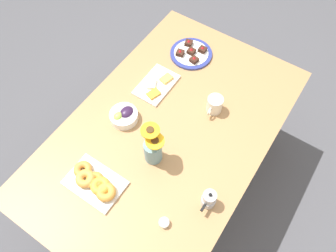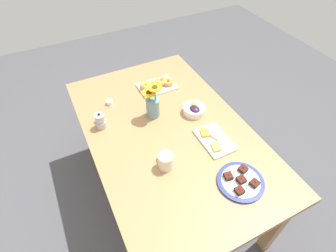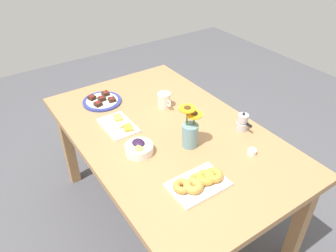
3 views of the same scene
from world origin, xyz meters
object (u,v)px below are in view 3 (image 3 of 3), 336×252
object	(u,v)px
jam_cup_honey	(252,152)
dessert_plate	(102,101)
dining_table	(168,143)
flower_vase	(190,133)
cheese_platter	(119,125)
grape_bowl	(139,148)
croissant_platter	(199,182)
coffee_mug	(164,100)
moka_pot	(242,122)

from	to	relation	value
jam_cup_honey	dessert_plate	size ratio (longest dim) A/B	0.19
dining_table	flower_vase	xyz separation A→B (m)	(0.17, 0.03, 0.17)
cheese_platter	dessert_plate	world-z (taller)	dessert_plate
grape_bowl	jam_cup_honey	distance (m)	0.61
croissant_platter	cheese_platter	bearing A→B (deg)	-172.02
cheese_platter	dessert_plate	xyz separation A→B (m)	(-0.32, 0.04, 0.00)
croissant_platter	grape_bowl	bearing A→B (deg)	-163.70
croissant_platter	dessert_plate	world-z (taller)	same
croissant_platter	dessert_plate	bearing A→B (deg)	-176.88
flower_vase	dessert_plate	bearing A→B (deg)	-163.59
cheese_platter	coffee_mug	bearing A→B (deg)	96.35
croissant_platter	moka_pot	size ratio (longest dim) A/B	2.44
dessert_plate	moka_pot	world-z (taller)	moka_pot
coffee_mug	flower_vase	distance (m)	0.44
grape_bowl	coffee_mug	bearing A→B (deg)	130.50
jam_cup_honey	dessert_plate	xyz separation A→B (m)	(-0.95, -0.44, -0.00)
dining_table	cheese_platter	bearing A→B (deg)	-133.67
coffee_mug	grape_bowl	size ratio (longest dim) A/B	0.79
dessert_plate	flower_vase	xyz separation A→B (m)	(0.70, 0.21, 0.08)
grape_bowl	cheese_platter	size ratio (longest dim) A/B	0.59
cheese_platter	moka_pot	world-z (taller)	moka_pot
jam_cup_honey	grape_bowl	bearing A→B (deg)	-125.28
croissant_platter	dessert_plate	xyz separation A→B (m)	(-0.98, -0.05, -0.01)
cheese_platter	jam_cup_honey	world-z (taller)	cheese_platter
flower_vase	jam_cup_honey	bearing A→B (deg)	43.00
dining_table	coffee_mug	world-z (taller)	coffee_mug
jam_cup_honey	dining_table	bearing A→B (deg)	-148.47
grape_bowl	dessert_plate	bearing A→B (deg)	174.55
grape_bowl	flower_vase	world-z (taller)	flower_vase
coffee_mug	flower_vase	size ratio (longest dim) A/B	0.49
croissant_platter	jam_cup_honey	world-z (taller)	croissant_platter
coffee_mug	dining_table	bearing A→B (deg)	-29.10
dining_table	dessert_plate	size ratio (longest dim) A/B	6.18
jam_cup_honey	dessert_plate	distance (m)	1.05
grape_bowl	dessert_plate	distance (m)	0.60
grape_bowl	cheese_platter	distance (m)	0.28
cheese_platter	moka_pot	bearing A→B (deg)	53.80
dining_table	jam_cup_honey	world-z (taller)	jam_cup_honey
dining_table	croissant_platter	bearing A→B (deg)	-15.67
croissant_platter	jam_cup_honey	size ratio (longest dim) A/B	6.04
cheese_platter	croissant_platter	world-z (taller)	croissant_platter
flower_vase	croissant_platter	bearing A→B (deg)	-29.06
cheese_platter	croissant_platter	bearing A→B (deg)	7.98
flower_vase	dining_table	bearing A→B (deg)	-171.11
grape_bowl	dessert_plate	xyz separation A→B (m)	(-0.60, 0.06, -0.02)
croissant_platter	flower_vase	world-z (taller)	flower_vase
jam_cup_honey	moka_pot	world-z (taller)	moka_pot
cheese_platter	grape_bowl	bearing A→B (deg)	-3.70
cheese_platter	moka_pot	distance (m)	0.74
grape_bowl	croissant_platter	world-z (taller)	grape_bowl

